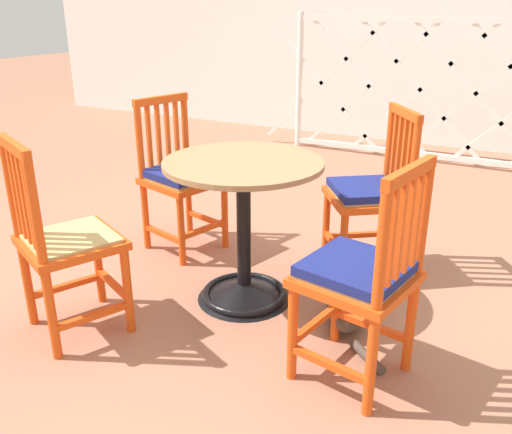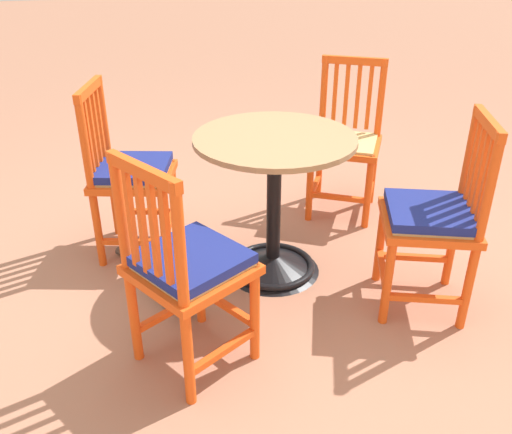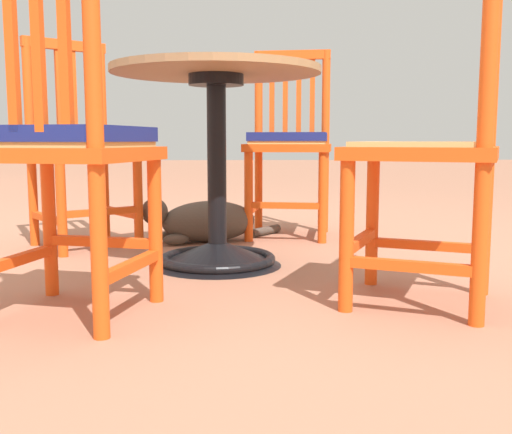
{
  "view_description": "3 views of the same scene",
  "coord_description": "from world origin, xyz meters",
  "px_view_note": "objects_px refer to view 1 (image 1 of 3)",
  "views": [
    {
      "loc": [
        1.16,
        -2.15,
        1.42
      ],
      "look_at": [
        -0.01,
        0.06,
        0.43
      ],
      "focal_mm": 38.2,
      "sensor_mm": 36.0,
      "label": 1
    },
    {
      "loc": [
        0.43,
        2.35,
        1.59
      ],
      "look_at": [
        0.04,
        -0.01,
        0.32
      ],
      "focal_mm": 38.74,
      "sensor_mm": 36.0,
      "label": 2
    },
    {
      "loc": [
        -2.27,
        -0.06,
        0.47
      ],
      "look_at": [
        -0.17,
        -0.15,
        0.2
      ],
      "focal_mm": 42.24,
      "sensor_mm": 36.0,
      "label": 3
    }
  ],
  "objects_px": {
    "cafe_table": "(244,247)",
    "tabby_cat": "(349,298)",
    "orange_chair_by_planter": "(64,244)",
    "orange_chair_facing_out": "(361,277)",
    "orange_chair_at_corner": "(371,195)",
    "orange_chair_tucked_in": "(181,178)"
  },
  "relations": [
    {
      "from": "orange_chair_at_corner",
      "to": "tabby_cat",
      "type": "xyz_separation_m",
      "value": [
        0.08,
        -0.52,
        -0.35
      ]
    },
    {
      "from": "cafe_table",
      "to": "orange_chair_by_planter",
      "type": "bearing_deg",
      "value": -132.01
    },
    {
      "from": "orange_chair_tucked_in",
      "to": "orange_chair_at_corner",
      "type": "distance_m",
      "value": 1.11
    },
    {
      "from": "cafe_table",
      "to": "orange_chair_facing_out",
      "type": "height_order",
      "value": "orange_chair_facing_out"
    },
    {
      "from": "cafe_table",
      "to": "tabby_cat",
      "type": "relative_size",
      "value": 1.14
    },
    {
      "from": "cafe_table",
      "to": "orange_chair_by_planter",
      "type": "xyz_separation_m",
      "value": [
        -0.56,
        -0.62,
        0.15
      ]
    },
    {
      "from": "orange_chair_tucked_in",
      "to": "orange_chair_at_corner",
      "type": "bearing_deg",
      "value": 11.41
    },
    {
      "from": "orange_chair_tucked_in",
      "to": "orange_chair_at_corner",
      "type": "height_order",
      "value": "same"
    },
    {
      "from": "orange_chair_tucked_in",
      "to": "orange_chair_by_planter",
      "type": "height_order",
      "value": "same"
    },
    {
      "from": "orange_chair_at_corner",
      "to": "orange_chair_by_planter",
      "type": "bearing_deg",
      "value": -129.54
    },
    {
      "from": "cafe_table",
      "to": "orange_chair_facing_out",
      "type": "relative_size",
      "value": 0.83
    },
    {
      "from": "cafe_table",
      "to": "orange_chair_by_planter",
      "type": "height_order",
      "value": "orange_chair_by_planter"
    },
    {
      "from": "orange_chair_by_planter",
      "to": "tabby_cat",
      "type": "height_order",
      "value": "orange_chair_by_planter"
    },
    {
      "from": "cafe_table",
      "to": "orange_chair_facing_out",
      "type": "xyz_separation_m",
      "value": [
        0.7,
        -0.34,
        0.16
      ]
    },
    {
      "from": "cafe_table",
      "to": "orange_chair_tucked_in",
      "type": "xyz_separation_m",
      "value": [
        -0.64,
        0.38,
        0.16
      ]
    },
    {
      "from": "cafe_table",
      "to": "orange_chair_tucked_in",
      "type": "bearing_deg",
      "value": 149.17
    },
    {
      "from": "cafe_table",
      "to": "orange_chair_at_corner",
      "type": "distance_m",
      "value": 0.77
    },
    {
      "from": "orange_chair_tucked_in",
      "to": "orange_chair_at_corner",
      "type": "xyz_separation_m",
      "value": [
        1.09,
        0.22,
        0.0
      ]
    },
    {
      "from": "orange_chair_facing_out",
      "to": "cafe_table",
      "type": "bearing_deg",
      "value": 154.32
    },
    {
      "from": "orange_chair_by_planter",
      "to": "orange_chair_at_corner",
      "type": "xyz_separation_m",
      "value": [
        1.01,
        1.22,
        0.01
      ]
    },
    {
      "from": "orange_chair_by_planter",
      "to": "tabby_cat",
      "type": "xyz_separation_m",
      "value": [
        1.08,
        0.7,
        -0.34
      ]
    },
    {
      "from": "orange_chair_facing_out",
      "to": "orange_chair_at_corner",
      "type": "relative_size",
      "value": 1.0
    }
  ]
}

